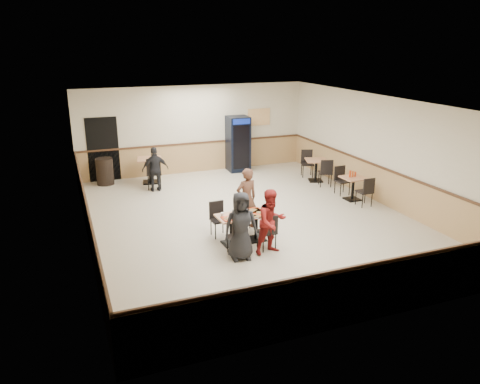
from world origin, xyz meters
name	(u,v)px	position (x,y,z in m)	size (l,w,h in m)	color
ground	(249,219)	(0.00, 0.00, 0.00)	(10.00, 10.00, 0.00)	beige
room_shell	(271,168)	(1.78, 2.55, 0.58)	(10.00, 10.00, 10.00)	silver
main_table	(244,224)	(-0.66, -1.28, 0.44)	(1.27, 0.67, 0.67)	black
main_chairs	(242,225)	(-0.70, -1.28, 0.42)	(1.16, 1.50, 0.85)	black
diner_woman_left	(241,226)	(-1.03, -2.05, 0.74)	(0.72, 0.47, 1.47)	black
diner_woman_right	(271,222)	(-0.32, -2.03, 0.72)	(0.70, 0.55, 1.44)	maroon
diner_man_opposite	(246,199)	(-0.29, -0.51, 0.76)	(0.56, 0.36, 1.52)	#533223
lone_diner	(155,169)	(-1.76, 3.28, 0.69)	(0.80, 0.33, 1.37)	black
tabletop_clutter	(247,214)	(-0.61, -1.32, 0.69)	(1.10, 0.67, 0.12)	red
side_table_near	(353,185)	(3.39, 0.36, 0.45)	(0.65, 0.65, 0.68)	black
side_table_near_chair_south	(364,191)	(3.39, -0.19, 0.43)	(0.40, 0.40, 0.86)	black
side_table_near_chair_north	(343,181)	(3.39, 0.90, 0.43)	(0.40, 0.40, 0.86)	black
side_table_far	(316,167)	(3.36, 2.42, 0.48)	(0.87, 0.87, 0.72)	black
side_table_far_chair_south	(325,172)	(3.36, 1.84, 0.46)	(0.42, 0.42, 0.92)	black
side_table_far_chair_north	(307,163)	(3.36, 3.00, 0.46)	(0.42, 0.42, 0.92)	black
condiment_caddy	(352,174)	(3.36, 0.41, 0.77)	(0.23, 0.06, 0.20)	#BE340D
back_table	(150,167)	(-1.76, 4.20, 0.54)	(0.88, 0.88, 0.82)	black
back_table_chair_lone	(154,172)	(-1.76, 3.55, 0.52)	(0.48, 0.48, 1.03)	black
pepsi_cooler	(238,144)	(1.45, 4.59, 0.96)	(0.75, 0.76, 1.93)	black
trash_bin	(105,171)	(-3.14, 4.55, 0.43)	(0.54, 0.54, 0.86)	black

